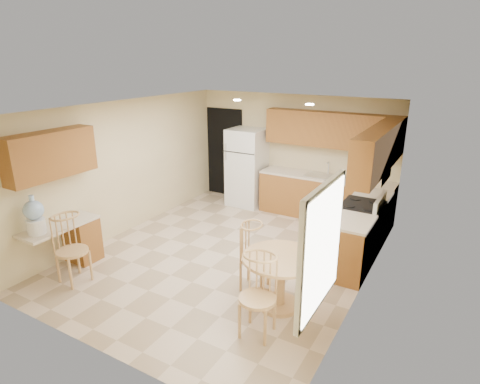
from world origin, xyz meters
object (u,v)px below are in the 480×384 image
Objects in this scene: water_crock at (35,216)px; chair_table_a at (252,253)px; chair_desk at (65,245)px; stove at (360,229)px; chair_table_b at (254,293)px; dining_table at (280,274)px; refrigerator at (247,167)px.

chair_table_a is at bearing 24.35° from water_crock.
chair_desk is at bearing -71.65° from chair_table_a.
water_crock is at bearing -140.45° from stove.
water_crock is (-0.45, -0.11, 0.40)m from chair_desk.
dining_table is at bearing -95.78° from chair_table_b.
water_crock is (-3.92, -3.24, 0.57)m from stove.
chair_table_a is at bearing -66.00° from chair_table_b.
chair_table_a is 1.68× the size of water_crock.
chair_table_a is at bearing -59.86° from refrigerator.
chair_desk is (-2.43, -1.20, 0.03)m from chair_table_a.
refrigerator reaches higher than chair_desk.
water_crock is at bearing -73.54° from chair_table_a.
chair_table_a is at bearing 123.04° from chair_desk.
refrigerator is at bearing 125.36° from dining_table.
stove is 2.89m from chair_table_b.
stove is 4.68m from chair_desk.
dining_table is 0.99× the size of chair_table_b.
chair_desk is 1.78× the size of water_crock.
refrigerator is 4.70m from chair_table_b.
refrigerator is at bearing 76.76° from water_crock.
chair_table_b is (-0.52, -2.84, 0.16)m from stove.
chair_desk is 0.61m from water_crock.
water_crock reaches higher than chair_desk.
refrigerator is 1.66× the size of chair_desk.
stove is at bearing -106.24° from chair_table_b.
chair_desk is (-2.95, -0.29, 0.01)m from chair_table_b.
chair_table_a is at bearing -118.28° from stove.
refrigerator reaches higher than stove.
dining_table is 0.98× the size of chair_desk.
chair_table_b is 0.99× the size of chair_desk.
stove is 1.04× the size of chair_desk.
chair_desk is (-0.60, -4.36, -0.23)m from refrigerator.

